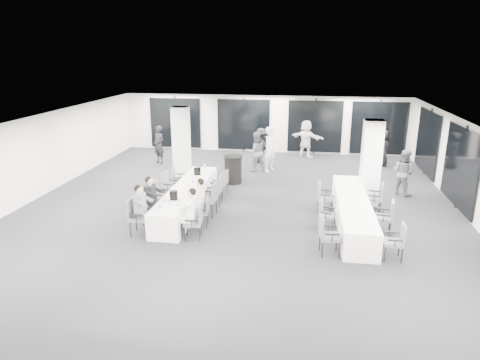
% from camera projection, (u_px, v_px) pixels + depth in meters
% --- Properties ---
extents(room, '(14.04, 16.04, 2.84)m').
position_uv_depth(room, '(269.00, 159.00, 14.46)').
color(room, black).
rests_on(room, ground).
extents(column_left, '(0.60, 0.60, 2.80)m').
position_uv_depth(column_left, '(181.00, 142.00, 16.97)').
color(column_left, white).
rests_on(column_left, floor).
extents(column_right, '(0.60, 0.60, 2.80)m').
position_uv_depth(column_right, '(371.00, 163.00, 13.87)').
color(column_right, white).
rests_on(column_right, floor).
extents(banquet_table_main, '(0.90, 5.00, 0.75)m').
position_uv_depth(banquet_table_main, '(187.00, 198.00, 13.63)').
color(banquet_table_main, white).
rests_on(banquet_table_main, floor).
extents(banquet_table_side, '(0.90, 5.00, 0.75)m').
position_uv_depth(banquet_table_side, '(353.00, 212.00, 12.52)').
color(banquet_table_side, white).
rests_on(banquet_table_side, floor).
extents(cocktail_table, '(0.76, 0.76, 1.05)m').
position_uv_depth(cocktail_table, '(233.00, 169.00, 16.34)').
color(cocktail_table, black).
rests_on(cocktail_table, floor).
extents(chair_main_left_near, '(0.53, 0.60, 1.04)m').
position_uv_depth(chair_main_left_near, '(137.00, 214.00, 11.73)').
color(chair_main_left_near, '#505357').
rests_on(chair_main_left_near, floor).
extents(chair_main_left_second, '(0.52, 0.56, 0.92)m').
position_uv_depth(chair_main_left_second, '(148.00, 206.00, 12.51)').
color(chair_main_left_second, '#505357').
rests_on(chair_main_left_second, floor).
extents(chair_main_left_mid, '(0.58, 0.62, 1.02)m').
position_uv_depth(chair_main_left_mid, '(158.00, 194.00, 13.38)').
color(chair_main_left_mid, '#505357').
rests_on(chair_main_left_mid, floor).
extents(chair_main_left_fourth, '(0.57, 0.61, 0.99)m').
position_uv_depth(chair_main_left_fourth, '(169.00, 184.00, 14.41)').
color(chair_main_left_fourth, '#505357').
rests_on(chair_main_left_fourth, floor).
extents(chair_main_left_far, '(0.51, 0.56, 0.93)m').
position_uv_depth(chair_main_left_far, '(177.00, 178.00, 15.28)').
color(chair_main_left_far, '#505357').
rests_on(chair_main_left_far, floor).
extents(chair_main_right_near, '(0.53, 0.57, 0.94)m').
position_uv_depth(chair_main_right_near, '(196.00, 220.00, 11.47)').
color(chair_main_right_near, '#505357').
rests_on(chair_main_right_near, floor).
extents(chair_main_right_second, '(0.51, 0.55, 0.89)m').
position_uv_depth(chair_main_right_second, '(203.00, 209.00, 12.33)').
color(chair_main_right_second, '#505357').
rests_on(chair_main_right_second, floor).
extents(chair_main_right_mid, '(0.58, 0.63, 1.04)m').
position_uv_depth(chair_main_right_mid, '(210.00, 197.00, 13.08)').
color(chair_main_right_mid, '#505357').
rests_on(chair_main_right_mid, floor).
extents(chair_main_right_fourth, '(0.52, 0.58, 1.01)m').
position_uv_depth(chair_main_right_fourth, '(217.00, 188.00, 14.02)').
color(chair_main_right_fourth, '#505357').
rests_on(chair_main_right_fourth, floor).
extents(chair_main_right_far, '(0.55, 0.58, 0.91)m').
position_uv_depth(chair_main_right_far, '(222.00, 181.00, 14.92)').
color(chair_main_right_far, '#505357').
rests_on(chair_main_right_far, floor).
extents(chair_side_left_near, '(0.57, 0.61, 1.01)m').
position_uv_depth(chair_side_left_near, '(327.00, 233.00, 10.56)').
color(chair_side_left_near, '#505357').
rests_on(chair_side_left_near, floor).
extents(chair_side_left_mid, '(0.53, 0.56, 0.87)m').
position_uv_depth(chair_side_left_mid, '(325.00, 212.00, 12.12)').
color(chair_side_left_mid, '#505357').
rests_on(chair_side_left_mid, floor).
extents(chair_side_left_far, '(0.55, 0.59, 0.95)m').
position_uv_depth(chair_side_left_far, '(323.00, 195.00, 13.44)').
color(chair_side_left_far, '#505357').
rests_on(chair_side_left_far, floor).
extents(chair_side_right_near, '(0.48, 0.54, 0.93)m').
position_uv_depth(chair_side_right_near, '(397.00, 239.00, 10.32)').
color(chair_side_right_near, '#505357').
rests_on(chair_side_right_near, floor).
extents(chair_side_right_mid, '(0.56, 0.60, 0.98)m').
position_uv_depth(chair_side_right_mid, '(386.00, 215.00, 11.76)').
color(chair_side_right_mid, '#505357').
rests_on(chair_side_right_mid, floor).
extents(chair_side_right_far, '(0.54, 0.58, 0.95)m').
position_uv_depth(chair_side_right_far, '(377.00, 196.00, 13.34)').
color(chair_side_right_far, '#505357').
rests_on(chair_side_right_far, floor).
extents(seated_guest_a, '(0.50, 0.38, 1.44)m').
position_uv_depth(seated_guest_a, '(142.00, 207.00, 11.64)').
color(seated_guest_a, slate).
rests_on(seated_guest_a, floor).
extents(seated_guest_b, '(0.50, 0.38, 1.44)m').
position_uv_depth(seated_guest_b, '(153.00, 197.00, 12.41)').
color(seated_guest_b, black).
rests_on(seated_guest_b, floor).
extents(seated_guest_c, '(0.50, 0.38, 1.44)m').
position_uv_depth(seated_guest_c, '(189.00, 210.00, 11.41)').
color(seated_guest_c, white).
rests_on(seated_guest_c, floor).
extents(seated_guest_d, '(0.50, 0.38, 1.44)m').
position_uv_depth(seated_guest_d, '(198.00, 199.00, 12.25)').
color(seated_guest_d, white).
rests_on(seated_guest_d, floor).
extents(standing_guest_a, '(0.95, 0.99, 2.12)m').
position_uv_depth(standing_guest_a, '(270.00, 146.00, 17.80)').
color(standing_guest_a, white).
rests_on(standing_guest_a, floor).
extents(standing_guest_b, '(1.07, 0.90, 1.91)m').
position_uv_depth(standing_guest_b, '(256.00, 149.00, 17.79)').
color(standing_guest_b, slate).
rests_on(standing_guest_b, floor).
extents(standing_guest_c, '(1.30, 1.15, 1.81)m').
position_uv_depth(standing_guest_c, '(261.00, 144.00, 19.07)').
color(standing_guest_c, black).
rests_on(standing_guest_c, floor).
extents(standing_guest_d, '(1.16, 1.05, 1.73)m').
position_uv_depth(standing_guest_d, '(369.00, 154.00, 17.36)').
color(standing_guest_d, slate).
rests_on(standing_guest_d, floor).
extents(standing_guest_e, '(0.55, 0.88, 1.79)m').
position_uv_depth(standing_guest_e, '(383.00, 146.00, 18.69)').
color(standing_guest_e, black).
rests_on(standing_guest_e, floor).
extents(standing_guest_f, '(1.96, 1.46, 2.00)m').
position_uv_depth(standing_guest_f, '(306.00, 136.00, 20.15)').
color(standing_guest_f, white).
rests_on(standing_guest_f, floor).
extents(standing_guest_g, '(0.90, 0.86, 1.92)m').
position_uv_depth(standing_guest_g, '(159.00, 142.00, 19.07)').
color(standing_guest_g, black).
rests_on(standing_guest_g, floor).
extents(standing_guest_h, '(1.01, 1.00, 1.83)m').
position_uv_depth(standing_guest_h, '(404.00, 169.00, 14.92)').
color(standing_guest_h, slate).
rests_on(standing_guest_h, floor).
extents(ice_bucket_near, '(0.23, 0.23, 0.27)m').
position_uv_depth(ice_bucket_near, '(174.00, 195.00, 12.35)').
color(ice_bucket_near, black).
rests_on(ice_bucket_near, banquet_table_main).
extents(ice_bucket_far, '(0.24, 0.24, 0.28)m').
position_uv_depth(ice_bucket_far, '(197.00, 171.00, 14.85)').
color(ice_bucket_far, black).
rests_on(ice_bucket_far, banquet_table_main).
extents(water_bottle_a, '(0.07, 0.07, 0.22)m').
position_uv_depth(water_bottle_a, '(160.00, 205.00, 11.64)').
color(water_bottle_a, silver).
rests_on(water_bottle_a, banquet_table_main).
extents(water_bottle_b, '(0.06, 0.06, 0.20)m').
position_uv_depth(water_bottle_b, '(193.00, 180.00, 13.87)').
color(water_bottle_b, silver).
rests_on(water_bottle_b, banquet_table_main).
extents(water_bottle_c, '(0.06, 0.06, 0.20)m').
position_uv_depth(water_bottle_c, '(205.00, 166.00, 15.58)').
color(water_bottle_c, silver).
rests_on(water_bottle_c, banquet_table_main).
extents(plate_a, '(0.19, 0.19, 0.03)m').
position_uv_depth(plate_a, '(171.00, 201.00, 12.26)').
color(plate_a, white).
rests_on(plate_a, banquet_table_main).
extents(plate_b, '(0.18, 0.18, 0.03)m').
position_uv_depth(plate_b, '(178.00, 205.00, 11.90)').
color(plate_b, white).
rests_on(plate_b, banquet_table_main).
extents(plate_c, '(0.19, 0.19, 0.03)m').
position_uv_depth(plate_c, '(182.00, 193.00, 12.96)').
color(plate_c, white).
rests_on(plate_c, banquet_table_main).
extents(wine_glass, '(0.08, 0.08, 0.21)m').
position_uv_depth(wine_glass, '(169.00, 207.00, 11.36)').
color(wine_glass, silver).
rests_on(wine_glass, banquet_table_main).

